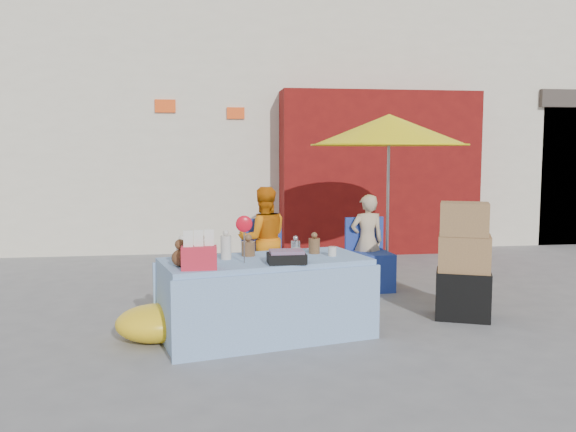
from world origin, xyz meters
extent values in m
plane|color=slate|center=(0.00, 0.00, 0.00)|extent=(80.00, 80.00, 0.00)
cube|color=silver|center=(0.00, 7.00, 2.25)|extent=(12.00, 5.00, 4.50)
cube|color=maroon|center=(2.20, 4.20, 1.30)|extent=(3.20, 0.60, 2.60)
cube|color=#4C331E|center=(6.50, 6.00, 1.20)|extent=(2.60, 3.00, 2.40)
cube|color=#3F3833|center=(6.50, 6.00, 2.55)|extent=(2.80, 3.20, 0.30)
cube|color=#FF4F15|center=(-1.20, 4.48, 2.35)|extent=(0.32, 0.04, 0.20)
cube|color=#FF4F15|center=(-0.10, 4.48, 2.25)|extent=(0.28, 0.04, 0.18)
cube|color=#90B4E6|center=(-0.13, -0.10, 0.35)|extent=(1.91, 1.18, 0.70)
cube|color=#90B4E6|center=(-0.04, -0.50, 0.33)|extent=(1.78, 0.45, 0.65)
cube|color=#90B4E6|center=(-0.22, 0.30, 0.33)|extent=(1.78, 0.45, 0.65)
cylinder|color=silver|center=(-0.85, -0.12, 0.79)|extent=(0.12, 0.12, 0.17)
cylinder|color=brown|center=(-0.68, 0.01, 0.78)|extent=(0.13, 0.13, 0.15)
cylinder|color=silver|center=(-0.47, -0.08, 0.80)|extent=(0.11, 0.11, 0.21)
cylinder|color=brown|center=(-0.26, 0.06, 0.77)|extent=(0.15, 0.15, 0.13)
cylinder|color=#B2B2B7|center=(0.19, 0.19, 0.76)|extent=(0.10, 0.10, 0.11)
cylinder|color=brown|center=(0.35, 0.11, 0.77)|extent=(0.12, 0.12, 0.14)
cylinder|color=silver|center=(0.15, -0.08, 0.74)|extent=(0.09, 0.09, 0.08)
cylinder|color=silver|center=(0.48, -0.05, 0.74)|extent=(0.09, 0.09, 0.08)
sphere|color=brown|center=(-0.86, -0.37, 0.77)|extent=(0.14, 0.14, 0.14)
ellipsoid|color=red|center=(-0.33, -0.29, 1.03)|extent=(0.15, 0.08, 0.14)
cube|color=red|center=(-0.70, -0.52, 0.80)|extent=(0.30, 0.19, 0.19)
cube|color=black|center=(0.03, -0.35, 0.74)|extent=(0.36, 0.29, 0.08)
cube|color=#213897|center=(0.05, 1.54, 0.23)|extent=(0.52, 0.50, 0.45)
cube|color=#213897|center=(0.03, 1.76, 0.65)|extent=(0.48, 0.08, 0.40)
cube|color=#213897|center=(1.30, 1.54, 0.23)|extent=(0.52, 0.50, 0.45)
cube|color=#213897|center=(1.28, 1.76, 0.65)|extent=(0.48, 0.08, 0.40)
imported|color=orange|center=(0.05, 1.69, 0.62)|extent=(0.63, 0.51, 1.23)
imported|color=tan|center=(1.30, 1.69, 0.56)|extent=(0.43, 0.30, 1.13)
cylinder|color=gray|center=(1.60, 1.84, 1.00)|extent=(0.04, 0.04, 2.00)
cone|color=yellow|center=(1.60, 1.84, 1.90)|extent=(1.90, 1.90, 0.38)
cylinder|color=yellow|center=(1.60, 1.84, 1.72)|extent=(1.90, 1.90, 0.02)
cube|color=black|center=(1.87, 0.23, 0.23)|extent=(0.64, 0.59, 0.47)
cube|color=#A17948|center=(1.87, 0.23, 0.65)|extent=(0.60, 0.54, 0.36)
cube|color=#A17948|center=(1.85, 0.21, 0.99)|extent=(0.55, 0.49, 0.32)
ellipsoid|color=yellow|center=(-1.07, -0.10, 0.16)|extent=(0.84, 0.75, 0.32)
camera|label=1|loc=(-0.69, -5.35, 1.63)|focal=38.00mm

